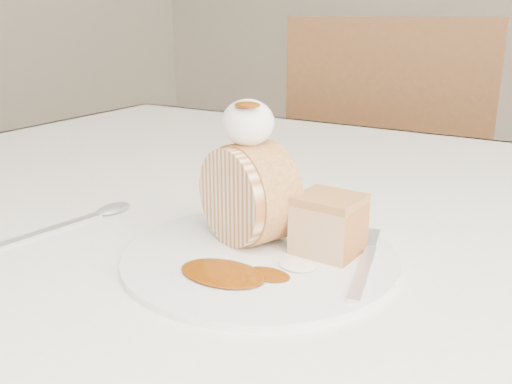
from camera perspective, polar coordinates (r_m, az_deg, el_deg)
The scene contains 10 objects.
table at distance 0.69m, azimuth 8.90°, elevation -8.36°, with size 1.40×0.90×0.75m.
chair_far at distance 1.46m, azimuth 12.66°, elevation 0.57°, with size 0.55×0.55×0.95m.
plate at distance 0.51m, azimuth 0.39°, elevation -6.44°, with size 0.24×0.24×0.01m, color white.
roulade_slice at distance 0.52m, azimuth -0.77°, elevation -0.19°, with size 0.09×0.09×0.05m, color beige.
cake_chunk at distance 0.51m, azimuth 7.27°, elevation -3.58°, with size 0.05×0.05×0.05m, color tan.
whipped_cream at distance 0.51m, azimuth -0.82°, elevation 6.95°, with size 0.05×0.05×0.04m, color white.
caramel_drizzle at distance 0.49m, azimuth -0.88°, elevation 9.32°, with size 0.02×0.02×0.01m, color #6C2F04.
caramel_pool at distance 0.47m, azimuth -3.35°, elevation -8.08°, with size 0.08×0.05×0.00m, color #6C2F04, non-canonical shape.
fork at distance 0.48m, azimuth 10.65°, elevation -7.88°, with size 0.02×0.14×0.00m, color silver.
spoon at distance 0.60m, azimuth -20.17°, elevation -3.73°, with size 0.02×0.15×0.00m, color silver.
Camera 1 is at (0.22, -0.38, 0.96)m, focal length 40.00 mm.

